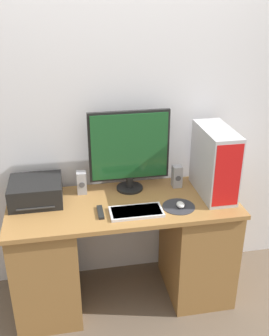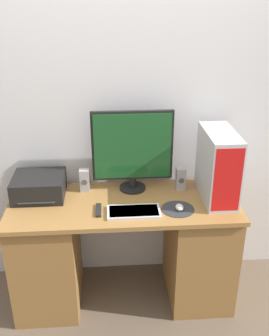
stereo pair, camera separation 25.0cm
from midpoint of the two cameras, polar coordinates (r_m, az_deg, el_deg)
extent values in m
plane|color=brown|center=(2.87, -3.08, -22.10)|extent=(12.00, 12.00, 0.00)
cube|color=silver|center=(2.72, -5.61, 8.89)|extent=(6.40, 0.05, 2.70)
cube|color=olive|center=(2.61, -4.35, -5.42)|extent=(1.52, 0.61, 0.03)
cube|color=olive|center=(2.85, -15.17, -13.15)|extent=(0.43, 0.56, 0.76)
cube|color=olive|center=(2.93, 6.61, -11.15)|extent=(0.43, 0.56, 0.76)
cylinder|color=black|center=(2.77, -3.29, -2.95)|extent=(0.19, 0.19, 0.02)
cylinder|color=black|center=(2.75, -3.31, -2.07)|extent=(0.05, 0.05, 0.08)
cube|color=black|center=(2.65, -3.48, 3.17)|extent=(0.55, 0.03, 0.49)
cube|color=#194C23|center=(2.63, -3.43, 3.04)|extent=(0.52, 0.01, 0.46)
cube|color=silver|center=(2.49, -2.63, -6.44)|extent=(0.34, 0.17, 0.02)
cube|color=white|center=(2.49, -2.63, -6.34)|extent=(0.31, 0.14, 0.01)
cylinder|color=#2D2D33|center=(2.56, 3.65, -5.68)|extent=(0.21, 0.21, 0.00)
ellipsoid|color=silver|center=(2.54, 3.90, -5.41)|extent=(0.05, 0.07, 0.04)
cube|color=#B2B2B7|center=(2.65, 8.94, 0.82)|extent=(0.19, 0.44, 0.47)
cube|color=red|center=(2.47, 10.54, -1.20)|extent=(0.17, 0.01, 0.42)
cube|color=black|center=(2.70, -16.72, -3.31)|extent=(0.34, 0.31, 0.15)
cube|color=#333333|center=(2.64, -16.78, -5.02)|extent=(0.24, 0.14, 0.01)
cube|color=#99999E|center=(2.73, -10.30, -2.17)|extent=(0.07, 0.07, 0.16)
cylinder|color=#47474C|center=(2.70, -10.29, -2.50)|extent=(0.04, 0.00, 0.04)
cube|color=#99999E|center=(2.78, 3.63, -1.27)|extent=(0.07, 0.07, 0.16)
cylinder|color=#47474C|center=(2.75, 3.80, -1.59)|extent=(0.04, 0.00, 0.04)
cube|color=black|center=(2.51, -7.84, -6.46)|extent=(0.03, 0.15, 0.02)
camera|label=1|loc=(0.13, -92.86, -1.33)|focal=42.00mm
camera|label=2|loc=(0.13, 87.14, 1.33)|focal=42.00mm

